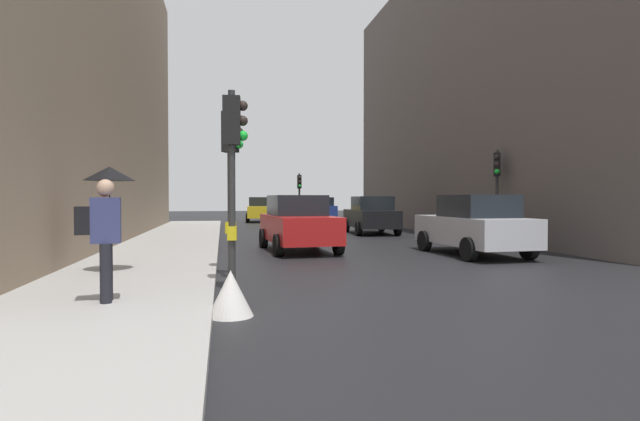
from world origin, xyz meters
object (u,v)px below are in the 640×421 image
traffic_light_near_right (231,160)px  car_red_sedan (298,223)px  car_silver_hatchback (474,225)px  pedestrian_with_grey_backpack (103,233)px  traffic_light_far_median (299,189)px  traffic_light_near_left (233,154)px  traffic_light_mid_street (497,179)px  car_dark_suv (371,215)px  pedestrian_with_umbrella (108,189)px  warning_sign_triangle (231,293)px  car_blue_van (321,209)px  car_yellow_taxi (260,210)px

traffic_light_near_right → car_red_sedan: traffic_light_near_right is taller
car_silver_hatchback → pedestrian_with_grey_backpack: pedestrian_with_grey_backpack is taller
traffic_light_far_median → pedestrian_with_grey_backpack: 24.41m
traffic_light_near_left → car_red_sedan: bearing=72.5°
traffic_light_far_median → car_silver_hatchback: bearing=-82.1°
car_red_sedan → traffic_light_mid_street: bearing=6.4°
pedestrian_with_grey_backpack → traffic_light_mid_street: bearing=37.8°
car_dark_suv → pedestrian_with_umbrella: (-9.15, -11.99, 0.96)m
car_silver_hatchback → warning_sign_triangle: car_silver_hatchback is taller
traffic_light_near_right → pedestrian_with_umbrella: traffic_light_near_right is taller
traffic_light_mid_street → car_red_sedan: bearing=-173.6°
traffic_light_near_left → traffic_light_near_right: bearing=90.1°
traffic_light_mid_street → car_dark_suv: bearing=114.4°
traffic_light_near_right → car_red_sedan: bearing=67.3°
car_blue_van → pedestrian_with_grey_backpack: (-9.15, -30.42, 0.29)m
car_dark_suv → car_silver_hatchback: 9.28m
car_dark_suv → warning_sign_triangle: size_ratio=6.57×
car_silver_hatchback → car_yellow_taxi: size_ratio=0.99×
pedestrian_with_umbrella → traffic_light_mid_street: bearing=25.7°
traffic_light_near_right → traffic_light_mid_street: size_ratio=1.04×
car_blue_van → car_yellow_taxi: size_ratio=0.98×
traffic_light_near_right → pedestrian_with_umbrella: 2.54m
car_dark_suv → car_yellow_taxi: (-4.23, 13.27, 0.00)m
traffic_light_far_median → traffic_light_near_left: (-4.55, -22.33, 0.20)m
car_silver_hatchback → pedestrian_with_umbrella: 9.90m
pedestrian_with_umbrella → car_dark_suv: bearing=52.7°
traffic_light_near_left → traffic_light_near_right: 1.68m
car_blue_van → warning_sign_triangle: (-7.34, -30.98, -0.55)m
traffic_light_near_right → warning_sign_triangle: size_ratio=5.46×
pedestrian_with_umbrella → car_blue_van: bearing=70.4°
pedestrian_with_umbrella → car_silver_hatchback: bearing=16.0°
traffic_light_far_median → traffic_light_mid_street: traffic_light_mid_street is taller
warning_sign_triangle → car_silver_hatchback: bearing=42.0°
traffic_light_far_median → car_dark_suv: 8.80m
car_silver_hatchback → car_blue_van: bearing=89.4°
traffic_light_near_right → car_yellow_taxi: traffic_light_near_right is taller
car_dark_suv → pedestrian_with_grey_backpack: size_ratio=2.41×
traffic_light_mid_street → car_yellow_taxi: 20.79m
traffic_light_far_median → pedestrian_with_grey_backpack: traffic_light_far_median is taller
traffic_light_near_right → car_yellow_taxi: size_ratio=0.82×
car_silver_hatchback → car_blue_van: 24.61m
car_dark_suv → car_red_sedan: 8.40m
traffic_light_near_right → car_silver_hatchback: 7.77m
traffic_light_near_right → car_blue_van: (7.27, 27.56, -1.57)m
pedestrian_with_grey_backpack → traffic_light_near_left: bearing=32.2°
car_blue_van → traffic_light_far_median: bearing=-111.5°
car_dark_suv → car_red_sedan: same height
traffic_light_far_median → car_silver_hatchback: traffic_light_far_median is taller
car_blue_van → pedestrian_with_umbrella: bearing=-109.6°
traffic_light_far_median → car_blue_van: traffic_light_far_median is taller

